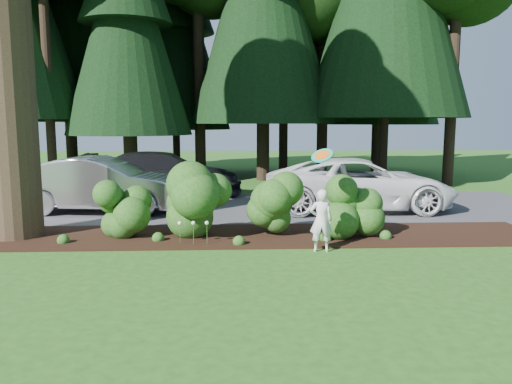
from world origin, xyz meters
TOP-DOWN VIEW (x-y plane):
  - ground at (0.00, 0.00)m, footprint 80.00×80.00m
  - mulch_bed at (0.00, 3.25)m, footprint 16.00×2.50m
  - driveway at (0.00, 7.50)m, footprint 22.00×6.00m
  - shrub_row at (0.77, 3.14)m, footprint 6.53×1.60m
  - lily_cluster at (-0.30, 2.40)m, footprint 0.69×0.09m
  - car_silver_wagon at (-3.36, 6.65)m, footprint 5.23×2.28m
  - car_white_suv at (4.52, 6.67)m, footprint 5.85×2.77m
  - car_dark_suv at (-1.95, 9.80)m, footprint 5.89×2.88m
  - child at (2.46, 1.80)m, footprint 0.51×0.36m
  - frisbee at (2.47, 1.89)m, footprint 0.52×0.43m

SIDE VIEW (x-z plane):
  - ground at x=0.00m, z-range 0.00..0.00m
  - driveway at x=0.00m, z-range 0.00..0.03m
  - mulch_bed at x=0.00m, z-range 0.00..0.05m
  - lily_cluster at x=-0.30m, z-range 0.21..0.78m
  - child at x=2.46m, z-range 0.00..1.34m
  - shrub_row at x=0.77m, z-range 0.00..1.61m
  - car_white_suv at x=4.52m, z-range 0.03..1.64m
  - car_dark_suv at x=-1.95m, z-range 0.03..1.68m
  - car_silver_wagon at x=-3.36m, z-range 0.03..1.70m
  - frisbee at x=2.47m, z-range 1.85..2.25m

